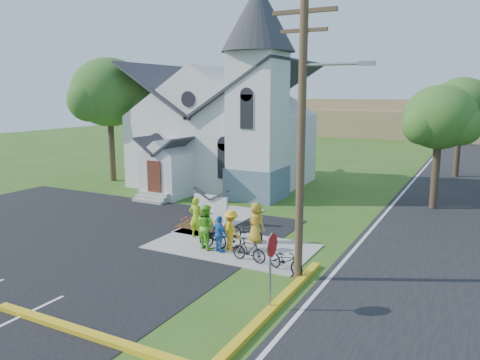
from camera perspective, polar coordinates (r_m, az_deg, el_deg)
The scene contains 23 objects.
ground at distance 20.84m, azimuth -5.31°, elevation -7.91°, with size 120.00×120.00×0.00m, color #325719.
parking_lot at distance 23.93m, azimuth -22.33°, elevation -6.20°, with size 20.00×16.00×0.02m, color black.
road at distance 32.22m, azimuth 25.60°, elevation -2.26°, with size 8.00×90.00×0.02m, color black.
sidewalk at distance 20.51m, azimuth -0.99°, elevation -8.11°, with size 7.00×4.00×0.05m, color gray.
church at distance 33.31m, azimuth -1.67°, elevation 8.27°, with size 12.35×12.00×13.00m.
church_sign at distance 23.78m, azimuth -3.59°, elevation -2.98°, with size 2.20×0.40×1.70m.
flower_bed at distance 23.29m, azimuth -4.72°, elevation -5.81°, with size 2.60×1.10×0.07m, color #371F0F.
utility_pole at distance 16.04m, azimuth 7.71°, elevation 6.22°, with size 3.45×0.28×10.00m.
stop_sign at distance 14.30m, azimuth 3.85°, elevation -9.12°, with size 0.11×0.76×2.48m.
tree_lot_corner at distance 36.34m, azimuth -15.67°, elevation 10.22°, with size 5.60×5.60×9.15m.
tree_road_near at distance 28.66m, azimuth 23.17°, elevation 6.97°, with size 4.00×4.00×7.05m.
tree_road_mid at distance 40.58m, azimuth 25.39°, elevation 8.44°, with size 4.40×4.40×7.80m.
distant_hills at distance 73.38m, azimuth 21.94°, elevation 6.39°, with size 61.00×10.00×5.60m.
cyclist_0 at distance 21.52m, azimuth -5.36°, elevation -4.56°, with size 0.68×0.45×1.88m, color #9BC817.
bike_0 at distance 20.12m, azimuth -2.41°, elevation -6.97°, with size 0.64×1.83×0.96m, color black.
cyclist_1 at distance 20.01m, azimuth -4.12°, elevation -5.67°, with size 0.93×0.72×1.91m, color #66D528.
bike_1 at distance 20.37m, azimuth -3.39°, elevation -6.63°, with size 0.49×1.74×1.05m, color black.
cyclist_2 at distance 19.53m, azimuth -2.52°, elevation -6.61°, with size 0.91×0.38×1.55m, color blue.
bike_2 at distance 21.11m, azimuth 0.80°, elevation -6.22°, with size 0.59×1.69×0.89m, color black.
cyclist_3 at distance 19.77m, azimuth -1.11°, elevation -6.14°, with size 1.11×0.64×1.72m, color yellow.
bike_3 at distance 18.57m, azimuth 1.10°, elevation -8.55°, with size 0.43×1.53×0.92m, color black.
cyclist_4 at distance 20.77m, azimuth 1.98°, elevation -5.19°, with size 0.88×0.57×1.80m, color #B58F22.
bike_4 at distance 17.60m, azimuth 5.60°, elevation -9.71°, with size 0.60×1.73×0.91m, color black.
Camera 1 is at (10.84, -16.53, 6.60)m, focal length 35.00 mm.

